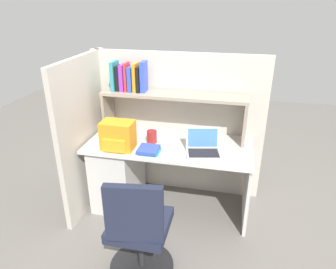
% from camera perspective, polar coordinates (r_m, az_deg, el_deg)
% --- Properties ---
extents(ground_plane, '(8.00, 8.00, 0.00)m').
position_cam_1_polar(ground_plane, '(3.40, 0.19, -12.83)').
color(ground_plane, slate).
extents(desk, '(1.60, 0.70, 0.73)m').
position_cam_1_polar(desk, '(3.27, -6.52, -6.18)').
color(desk, silver).
rests_on(desk, ground_plane).
extents(cubicle_partition_rear, '(1.84, 0.05, 1.55)m').
position_cam_1_polar(cubicle_partition_rear, '(3.34, 1.60, 1.77)').
color(cubicle_partition_rear, '#BCB5A8').
rests_on(cubicle_partition_rear, ground_plane).
extents(cubicle_partition_left, '(0.05, 1.06, 1.55)m').
position_cam_1_polar(cubicle_partition_left, '(3.24, -14.86, 0.13)').
color(cubicle_partition_left, '#BCB5A8').
rests_on(cubicle_partition_left, ground_plane).
extents(overhead_hutch, '(1.44, 0.28, 0.45)m').
position_cam_1_polar(overhead_hutch, '(3.07, 1.02, 5.82)').
color(overhead_hutch, gray).
rests_on(overhead_hutch, desk).
extents(reference_books_on_shelf, '(0.34, 0.18, 0.30)m').
position_cam_1_polar(reference_books_on_shelf, '(3.13, -7.22, 10.42)').
color(reference_books_on_shelf, teal).
rests_on(reference_books_on_shelf, overhead_hutch).
extents(laptop, '(0.36, 0.32, 0.22)m').
position_cam_1_polar(laptop, '(2.85, 6.50, -2.42)').
color(laptop, '#B7BABF').
rests_on(laptop, desk).
extents(backpack, '(0.30, 0.23, 0.27)m').
position_cam_1_polar(backpack, '(2.92, -9.25, -0.23)').
color(backpack, orange).
rests_on(backpack, desk).
extents(computer_mouse, '(0.10, 0.12, 0.03)m').
position_cam_1_polar(computer_mouse, '(2.85, 1.16, -3.05)').
color(computer_mouse, silver).
rests_on(computer_mouse, desk).
extents(paper_cup, '(0.08, 0.08, 0.10)m').
position_cam_1_polar(paper_cup, '(3.11, -7.68, -0.16)').
color(paper_cup, white).
rests_on(paper_cup, desk).
extents(snack_canister, '(0.10, 0.10, 0.12)m').
position_cam_1_polar(snack_canister, '(3.03, -3.00, -0.40)').
color(snack_canister, maroon).
rests_on(snack_canister, desk).
extents(desk_book_stack, '(0.20, 0.19, 0.05)m').
position_cam_1_polar(desk_book_stack, '(2.85, -3.52, -2.88)').
color(desk_book_stack, teal).
rests_on(desk_book_stack, desk).
extents(office_chair, '(0.52, 0.52, 0.93)m').
position_cam_1_polar(office_chair, '(2.47, -5.35, -18.02)').
color(office_chair, black).
rests_on(office_chair, ground_plane).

